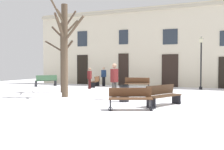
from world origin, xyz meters
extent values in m
plane|color=white|center=(0.00, 0.00, 0.00)|extent=(32.95, 32.95, 0.00)
cube|color=beige|center=(0.00, 9.38, 3.32)|extent=(20.60, 0.40, 6.64)
cube|color=#B1A993|center=(0.00, 9.13, 6.39)|extent=(20.60, 0.30, 0.24)
cube|color=black|center=(-5.89, 9.16, 1.36)|extent=(1.10, 0.08, 2.71)
cube|color=#262D38|center=(-5.89, 9.16, 4.21)|extent=(0.99, 0.06, 1.39)
cube|color=black|center=(-1.86, 9.16, 1.38)|extent=(0.91, 0.08, 2.77)
cube|color=#262D38|center=(-1.86, 9.16, 4.19)|extent=(0.82, 0.06, 1.23)
cube|color=black|center=(2.11, 9.16, 1.32)|extent=(1.30, 0.08, 2.63)
cube|color=#262D38|center=(2.11, 9.16, 4.05)|extent=(1.17, 0.06, 1.22)
cylinder|color=#423326|center=(-3.58, 2.38, 2.21)|extent=(0.35, 0.35, 4.41)
cylinder|color=#423326|center=(-3.43, 1.73, 4.13)|extent=(0.46, 1.42, 1.39)
cylinder|color=#423326|center=(-3.69, 2.64, 4.07)|extent=(0.35, 0.65, 1.01)
cylinder|color=#423326|center=(-4.10, 2.16, 2.93)|extent=(1.13, 0.55, 0.75)
cylinder|color=#423326|center=(-4.12, 2.57, 3.87)|extent=(1.18, 0.52, 0.91)
cylinder|color=#423326|center=(-3.37, 2.59, 2.91)|extent=(0.60, 0.59, 0.91)
cylinder|color=#423326|center=(-3.93, 3.01, 3.12)|extent=(0.79, 1.35, 0.81)
cylinder|color=#423326|center=(-2.88, 1.97, 4.40)|extent=(1.50, 0.94, 1.05)
cylinder|color=#4C3D2D|center=(-2.16, 0.34, 2.50)|extent=(0.34, 0.34, 5.00)
cylinder|color=#4C3D2D|center=(-2.18, -0.29, 4.49)|extent=(0.14, 1.33, 1.27)
cylinder|color=#4C3D2D|center=(-1.50, 0.19, 3.63)|extent=(1.43, 0.45, 1.29)
cylinder|color=#4C3D2D|center=(-2.13, -0.06, 3.63)|extent=(0.19, 0.90, 1.12)
cylinder|color=#4C3D2D|center=(-1.90, 0.59, 3.79)|extent=(0.64, 0.65, 0.87)
cylinder|color=#4C3D2D|center=(-2.59, 0.63, 4.55)|extent=(0.98, 0.71, 0.84)
cylinder|color=black|center=(4.53, 7.71, 1.68)|extent=(0.10, 0.10, 3.36)
cylinder|color=black|center=(4.53, 7.71, 0.10)|extent=(0.22, 0.22, 0.20)
cube|color=beige|center=(4.53, 7.71, 3.54)|extent=(0.24, 0.24, 0.36)
cone|color=black|center=(4.53, 7.71, 3.72)|extent=(0.30, 0.30, 0.14)
cylinder|color=black|center=(1.42, -0.16, 0.38)|extent=(0.46, 0.46, 0.76)
torus|color=black|center=(1.42, -0.16, 0.77)|extent=(0.49, 0.49, 0.04)
cube|color=#51331E|center=(2.37, -2.18, 0.44)|extent=(1.71, 1.06, 0.05)
cube|color=#51331E|center=(2.29, -1.99, 0.66)|extent=(1.58, 0.73, 0.36)
cube|color=black|center=(1.66, -2.47, 0.22)|extent=(0.21, 0.41, 0.44)
torus|color=black|center=(1.73, -2.64, 0.08)|extent=(0.17, 0.09, 0.17)
cube|color=black|center=(3.08, -1.89, 0.22)|extent=(0.21, 0.41, 0.44)
torus|color=black|center=(3.15, -2.06, 0.08)|extent=(0.17, 0.09, 0.17)
cube|color=#2D4C33|center=(-7.63, 5.97, 0.47)|extent=(1.36, 1.75, 0.05)
cube|color=#2D4C33|center=(-7.45, 5.86, 0.72)|extent=(1.07, 1.56, 0.41)
cube|color=black|center=(-7.17, 6.67, 0.24)|extent=(0.38, 0.28, 0.47)
torus|color=black|center=(-7.32, 6.77, 0.08)|extent=(0.12, 0.16, 0.17)
cube|color=black|center=(-8.08, 5.27, 0.24)|extent=(0.38, 0.28, 0.47)
torus|color=black|center=(-8.23, 5.37, 0.08)|extent=(0.12, 0.16, 0.17)
cube|color=#51331E|center=(-3.46, 6.76, 0.44)|extent=(0.72, 1.57, 0.05)
cube|color=#51331E|center=(-3.27, 6.80, 0.67)|extent=(0.38, 1.50, 0.38)
cube|color=black|center=(-3.60, 7.45, 0.22)|extent=(0.40, 0.13, 0.44)
torus|color=black|center=(-3.76, 7.41, 0.08)|extent=(0.06, 0.17, 0.17)
cube|color=black|center=(-3.33, 6.08, 0.22)|extent=(0.40, 0.13, 0.44)
torus|color=black|center=(-3.49, 6.05, 0.08)|extent=(0.06, 0.17, 0.17)
cube|color=#3D2819|center=(3.39, -0.69, 0.43)|extent=(1.26, 1.88, 0.05)
cube|color=#3D2819|center=(3.20, -0.59, 0.67)|extent=(0.92, 1.71, 0.41)
cube|color=black|center=(3.00, -1.47, 0.21)|extent=(0.41, 0.25, 0.43)
torus|color=black|center=(3.17, -1.56, 0.08)|extent=(0.10, 0.17, 0.17)
cube|color=black|center=(3.79, 0.08, 0.21)|extent=(0.41, 0.25, 0.43)
torus|color=black|center=(3.95, 0.00, 0.08)|extent=(0.10, 0.17, 0.17)
cube|color=#51331E|center=(0.33, 5.77, 0.43)|extent=(1.80, 0.72, 0.05)
cube|color=#51331E|center=(0.30, 5.97, 0.66)|extent=(1.75, 0.40, 0.40)
cube|color=black|center=(-0.48, 5.64, 0.21)|extent=(0.12, 0.40, 0.43)
torus|color=black|center=(-0.45, 5.47, 0.08)|extent=(0.17, 0.06, 0.17)
cube|color=black|center=(1.14, 5.91, 0.21)|extent=(0.12, 0.40, 0.43)
torus|color=black|center=(1.16, 5.74, 0.08)|extent=(0.17, 0.06, 0.17)
cylinder|color=black|center=(-3.16, 7.69, 0.38)|extent=(0.14, 0.14, 0.77)
cylinder|color=black|center=(-3.10, 7.86, 0.38)|extent=(0.14, 0.14, 0.77)
cube|color=navy|center=(-3.13, 7.78, 1.06)|extent=(0.33, 0.43, 0.59)
sphere|color=tan|center=(-3.13, 7.78, 1.49)|extent=(0.21, 0.21, 0.21)
cylinder|color=#350F0F|center=(-3.11, 5.21, 0.38)|extent=(0.14, 0.14, 0.75)
cylinder|color=#350F0F|center=(-3.08, 5.03, 0.38)|extent=(0.14, 0.14, 0.75)
cube|color=#591919|center=(-3.10, 5.12, 1.04)|extent=(0.27, 0.41, 0.58)
sphere|color=#9E755B|center=(-3.10, 5.12, 1.47)|extent=(0.21, 0.21, 0.21)
cylinder|color=#403D3A|center=(0.72, 0.49, 0.44)|extent=(0.14, 0.14, 0.87)
cylinder|color=#403D3A|center=(0.67, 0.32, 0.44)|extent=(0.14, 0.14, 0.87)
cube|color=#591919|center=(0.70, 0.41, 1.21)|extent=(0.31, 0.42, 0.67)
sphere|color=#9E755B|center=(0.70, 0.41, 1.70)|extent=(0.24, 0.24, 0.24)
camera|label=1|loc=(5.22, -11.18, 1.68)|focal=39.78mm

